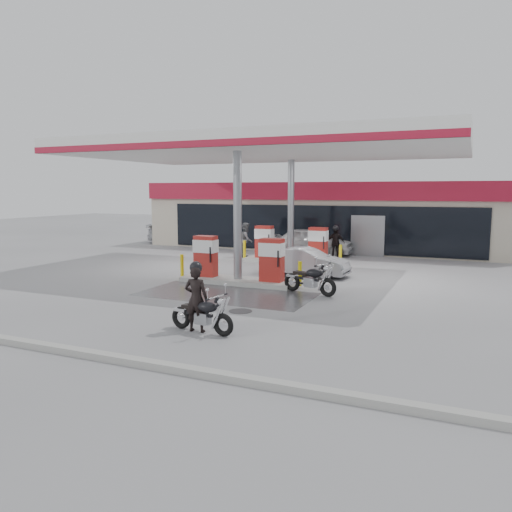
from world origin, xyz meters
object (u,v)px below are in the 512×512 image
at_px(pump_island_near, 238,265).
at_px(pump_island_far, 291,248).
at_px(sedan_white, 312,241).
at_px(parked_car_left, 180,233).
at_px(biker_walking, 335,243).
at_px(parked_motorcycle, 310,280).
at_px(attendant, 246,240).
at_px(hatchback_silver, 306,262).
at_px(parked_car_right, 510,247).
at_px(biker_main, 196,299).
at_px(main_motorcycle, 203,316).

xyz_separation_m(pump_island_near, pump_island_far, (0.00, 6.00, 0.00)).
relative_size(sedan_white, parked_car_left, 1.03).
distance_m(sedan_white, biker_walking, 1.88).
distance_m(parked_motorcycle, sedan_white, 10.47).
height_order(sedan_white, attendant, attendant).
relative_size(hatchback_silver, parked_car_right, 0.82).
distance_m(pump_island_far, hatchback_silver, 3.85).
relative_size(pump_island_far, biker_main, 3.03).
distance_m(biker_main, parked_motorcycle, 5.70).
xyz_separation_m(main_motorcycle, hatchback_silver, (-0.20, 9.02, 0.15)).
bearing_deg(hatchback_silver, attendant, 49.84).
relative_size(biker_main, biker_walking, 1.03).
height_order(parked_motorcycle, parked_car_right, parked_car_right).
bearing_deg(main_motorcycle, pump_island_near, 116.26).
xyz_separation_m(biker_main, sedan_white, (-1.80, 15.56, -0.09)).
height_order(main_motorcycle, parked_car_right, parked_car_right).
distance_m(biker_main, parked_car_right, 20.07).
height_order(attendant, parked_car_right, attendant).
xyz_separation_m(attendant, parked_car_right, (12.87, 5.00, -0.32)).
bearing_deg(hatchback_silver, pump_island_far, 31.67).
xyz_separation_m(main_motorcycle, parked_motorcycle, (1.08, 5.57, 0.05)).
bearing_deg(parked_car_right, parked_motorcycle, 166.66).
xyz_separation_m(biker_main, parked_motorcycle, (1.27, 5.55, -0.36)).
relative_size(main_motorcycle, parked_car_left, 0.44).
bearing_deg(hatchback_silver, biker_main, -177.60).
distance_m(parked_car_left, parked_car_right, 20.00).
relative_size(pump_island_far, parked_car_left, 1.18).
bearing_deg(main_motorcycle, sedan_white, 105.49).
bearing_deg(biker_main, attendant, -76.53).
relative_size(pump_island_far, parked_car_right, 1.18).
bearing_deg(pump_island_far, biker_main, -81.30).
bearing_deg(biker_main, pump_island_near, -79.57).
bearing_deg(main_motorcycle, parked_car_left, 131.81).
bearing_deg(pump_island_near, biker_walking, 78.46).
bearing_deg(attendant, parked_car_left, 38.91).
height_order(main_motorcycle, biker_main, biker_main).
distance_m(parked_motorcycle, parked_car_right, 14.52).
height_order(parked_car_left, parked_car_right, parked_car_left).
bearing_deg(main_motorcycle, biker_walking, 99.79).
relative_size(sedan_white, biker_walking, 2.72).
bearing_deg(parked_car_right, attendant, 126.01).
bearing_deg(hatchback_silver, parked_car_right, -38.55).
bearing_deg(parked_motorcycle, parked_car_left, 153.38).
xyz_separation_m(attendant, hatchback_silver, (4.75, -4.36, -0.33)).
height_order(sedan_white, biker_walking, biker_walking).
bearing_deg(hatchback_silver, parked_car_left, 54.76).
distance_m(parked_car_right, biker_walking, 9.15).
bearing_deg(biker_walking, pump_island_near, -120.79).
height_order(pump_island_far, parked_motorcycle, pump_island_far).
bearing_deg(hatchback_silver, biker_walking, 4.54).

